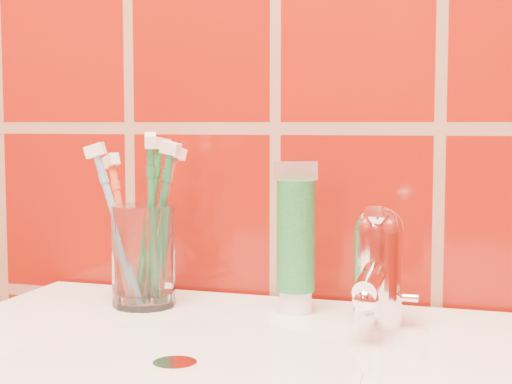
% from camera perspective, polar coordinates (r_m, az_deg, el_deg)
% --- Properties ---
extents(glass_tumbler, '(0.09, 0.09, 0.11)m').
position_cam_1_polar(glass_tumbler, '(0.86, -8.17, -4.61)').
color(glass_tumbler, white).
rests_on(glass_tumbler, pedestal_sink).
extents(toothpaste_tube, '(0.04, 0.04, 0.16)m').
position_cam_1_polar(toothpaste_tube, '(0.82, 2.91, -3.68)').
color(toothpaste_tube, white).
rests_on(toothpaste_tube, pedestal_sink).
extents(faucet, '(0.05, 0.11, 0.12)m').
position_cam_1_polar(faucet, '(0.77, 8.83, -5.08)').
color(faucet, white).
rests_on(faucet, pedestal_sink).
extents(toothbrush_0, '(0.13, 0.12, 0.18)m').
position_cam_1_polar(toothbrush_0, '(0.87, -9.60, -2.75)').
color(toothbrush_0, '#E55828').
rests_on(toothbrush_0, glass_tumbler).
extents(toothbrush_1, '(0.08, 0.09, 0.19)m').
position_cam_1_polar(toothbrush_1, '(0.87, -7.72, -2.12)').
color(toothbrush_1, '#1D6D30').
rests_on(toothbrush_1, glass_tumbler).
extents(toothbrush_2, '(0.07, 0.06, 0.19)m').
position_cam_1_polar(toothbrush_2, '(0.85, -7.02, -2.38)').
color(toothbrush_2, '#217D4B').
rests_on(toothbrush_2, glass_tumbler).
extents(toothbrush_3, '(0.09, 0.08, 0.18)m').
position_cam_1_polar(toothbrush_3, '(0.85, -9.98, -2.50)').
color(toothbrush_3, '#699DBC').
rests_on(toothbrush_3, glass_tumbler).
extents(toothbrush_4, '(0.08, 0.11, 0.20)m').
position_cam_1_polar(toothbrush_4, '(0.83, -7.60, -2.24)').
color(toothbrush_4, '#1D6C36').
rests_on(toothbrush_4, glass_tumbler).
extents(toothbrush_5, '(0.10, 0.13, 0.19)m').
position_cam_1_polar(toothbrush_5, '(0.88, -7.14, -2.39)').
color(toothbrush_5, '#A43023').
rests_on(toothbrush_5, glass_tumbler).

